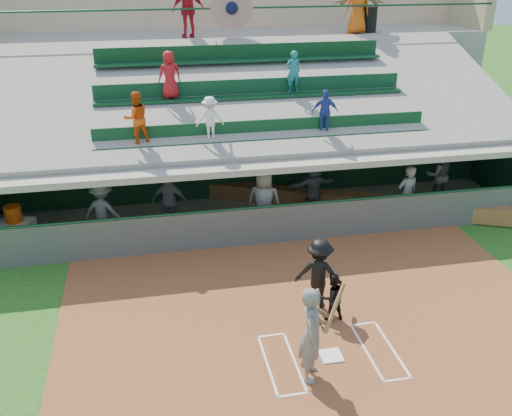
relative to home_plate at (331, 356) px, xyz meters
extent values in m
plane|color=#215417|center=(0.00, 0.00, -0.04)|extent=(100.00, 100.00, 0.00)
cube|color=brown|center=(0.00, 0.50, -0.03)|extent=(11.00, 9.00, 0.02)
cube|color=white|center=(0.00, 0.00, 0.00)|extent=(0.43, 0.43, 0.03)
cube|color=white|center=(-0.75, 0.00, -0.01)|extent=(0.05, 1.80, 0.01)
cube|color=white|center=(0.75, 0.00, -0.01)|extent=(0.05, 1.80, 0.01)
cube|color=white|center=(-1.30, 0.00, -0.01)|extent=(0.05, 1.80, 0.01)
cube|color=white|center=(1.30, 0.00, -0.01)|extent=(0.05, 1.80, 0.01)
cube|color=white|center=(-1.02, 0.90, -0.01)|extent=(0.60, 0.05, 0.01)
cube|color=white|center=(1.02, 0.90, -0.01)|extent=(0.60, 0.05, 0.01)
cube|color=white|center=(-1.02, -0.90, -0.01)|extent=(0.60, 0.05, 0.01)
cube|color=silver|center=(1.02, -0.90, -0.01)|extent=(0.60, 0.05, 0.01)
cube|color=gray|center=(0.00, 6.75, -0.02)|extent=(16.00, 3.50, 0.04)
cube|color=gray|center=(0.00, 13.50, 2.26)|extent=(20.00, 3.00, 4.60)
cube|color=#505651|center=(0.00, 5.00, 0.52)|extent=(16.00, 0.06, 1.10)
cylinder|color=#143E22|center=(0.00, 5.00, 1.09)|extent=(16.00, 0.08, 0.08)
cube|color=#10321A|center=(0.00, 8.50, 1.07)|extent=(16.00, 0.25, 2.20)
cube|color=black|center=(8.00, 6.75, 1.07)|extent=(0.25, 3.50, 2.20)
cube|color=gray|center=(0.00, 6.75, 2.17)|extent=(16.40, 3.90, 0.18)
cube|color=gray|center=(0.00, 10.25, 1.12)|extent=(16.40, 3.50, 2.30)
cube|color=gray|center=(0.00, 11.90, 2.26)|extent=(16.40, 0.30, 4.60)
cube|color=gray|center=(0.00, 8.60, 3.42)|extent=(16.40, 6.51, 2.37)
cube|color=#0C351B|center=(0.00, 6.20, 2.62)|extent=(9.40, 0.42, 0.08)
cube|color=#0C381D|center=(0.00, 6.40, 2.88)|extent=(9.40, 0.06, 0.45)
cube|color=#0D3A1E|center=(0.00, 8.10, 3.37)|extent=(9.40, 0.42, 0.08)
cube|color=#0C3821|center=(0.00, 8.30, 3.62)|extent=(9.40, 0.06, 0.45)
cube|color=#0D3B21|center=(0.00, 10.00, 4.12)|extent=(9.40, 0.42, 0.08)
cube|color=#0C3519|center=(0.00, 10.20, 4.38)|extent=(9.40, 0.06, 0.45)
imported|color=#CA480B|center=(-3.49, 6.30, 3.36)|extent=(0.80, 0.69, 1.41)
imported|color=white|center=(-1.54, 6.30, 3.25)|extent=(0.80, 0.50, 1.19)
imported|color=#263B9A|center=(1.71, 6.30, 3.27)|extent=(0.77, 0.46, 1.23)
imported|color=#A41218|center=(-2.46, 8.20, 4.09)|extent=(0.74, 0.56, 1.37)
imported|color=#1A7077|center=(1.26, 8.20, 4.04)|extent=(0.49, 0.35, 1.26)
cylinder|color=#133C20|center=(0.00, 12.00, 5.56)|extent=(20.00, 0.07, 0.07)
cylinder|color=#A12417|center=(0.00, 11.98, 5.56)|extent=(1.50, 0.06, 1.50)
sphere|color=black|center=(0.00, 11.95, 5.56)|extent=(0.44, 0.44, 0.44)
imported|color=#5B5D58|center=(-0.57, -0.46, 0.95)|extent=(0.66, 0.81, 1.94)
cylinder|color=olive|center=(-0.22, -0.61, 1.57)|extent=(0.56, 0.54, 0.75)
sphere|color=brown|center=(-0.44, -0.46, 1.22)|extent=(0.10, 0.10, 0.10)
imported|color=black|center=(0.39, 1.24, 0.54)|extent=(0.60, 0.50, 1.11)
imported|color=black|center=(0.26, 1.81, 0.82)|extent=(1.24, 1.01, 1.67)
cube|color=olive|center=(-0.09, 8.04, 0.25)|extent=(15.02, 7.28, 0.49)
cube|color=silver|center=(-6.92, 6.14, 0.38)|extent=(1.03, 0.91, 0.75)
cylinder|color=#CD4E0C|center=(-6.92, 6.09, 0.98)|extent=(0.44, 0.44, 0.44)
imported|color=#585A55|center=(-4.60, 6.09, 0.86)|extent=(1.27, 1.02, 1.71)
imported|color=#5B5E59|center=(-2.76, 6.38, 0.88)|extent=(1.10, 0.74, 1.74)
imported|color=#5B5F59|center=(-0.18, 5.58, 0.98)|extent=(1.11, 0.91, 1.96)
imported|color=#525550|center=(1.56, 6.68, 0.84)|extent=(1.60, 0.70, 1.67)
imported|color=#5D605B|center=(4.04, 5.43, 0.90)|extent=(0.71, 0.53, 1.78)
imported|color=#52544F|center=(5.73, 6.76, 0.89)|extent=(0.92, 0.75, 1.77)
cylinder|color=black|center=(5.30, 12.53, 5.02)|extent=(0.61, 0.61, 0.92)
imported|color=red|center=(-1.48, 12.28, 5.53)|extent=(1.20, 0.68, 1.93)
imported|color=#D34E0C|center=(4.71, 12.21, 5.50)|extent=(0.95, 0.65, 1.87)
imported|color=tan|center=(4.89, 12.53, 5.55)|extent=(1.93, 1.11, 1.98)
camera|label=1|loc=(-3.27, -8.68, 7.38)|focal=40.00mm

